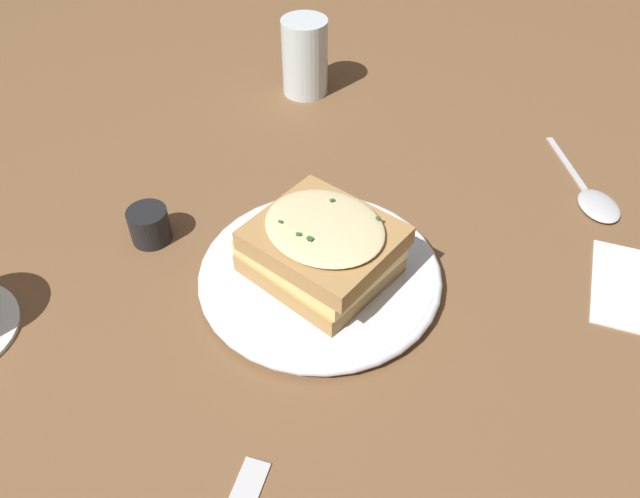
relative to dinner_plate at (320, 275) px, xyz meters
name	(u,v)px	position (x,y,z in m)	size (l,w,h in m)	color
ground_plane	(311,301)	(-0.03, -0.01, -0.01)	(2.40, 2.40, 0.00)	brown
dinner_plate	(320,275)	(0.00, 0.00, 0.00)	(0.25, 0.25, 0.02)	white
sandwich	(321,247)	(0.00, 0.00, 0.04)	(0.14, 0.15, 0.07)	#B2844C
water_glass	(305,57)	(0.32, 0.22, 0.04)	(0.07, 0.07, 0.11)	silver
spoon	(595,201)	(0.28, -0.22, -0.01)	(0.16, 0.13, 0.01)	silver
condiment_pot	(149,225)	(-0.04, 0.20, 0.01)	(0.04, 0.04, 0.04)	black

